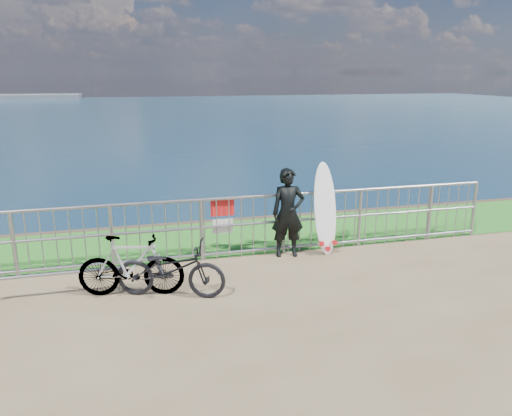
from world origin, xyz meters
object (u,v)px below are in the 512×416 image
object	(u,v)px
surfboard	(325,212)
bicycle_near	(171,269)
surfer	(288,213)
bicycle_far	(131,266)

from	to	relation	value
surfboard	bicycle_near	distance (m)	3.14
bicycle_near	surfboard	bearing A→B (deg)	-47.80
surfer	surfboard	world-z (taller)	surfboard
surfer	bicycle_near	size ratio (longest dim) A/B	0.99
bicycle_far	surfboard	bearing A→B (deg)	-62.31
surfer	bicycle_far	distance (m)	2.94
surfer	surfboard	distance (m)	0.70
surfer	bicycle_far	world-z (taller)	surfer
surfer	bicycle_near	bearing A→B (deg)	-143.88
surfboard	bicycle_near	bearing A→B (deg)	-157.87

